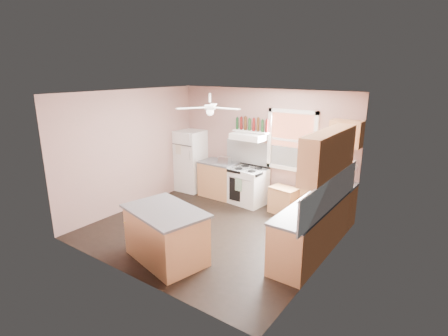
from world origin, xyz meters
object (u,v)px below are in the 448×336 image
Objects in this scene: refrigerator at (190,161)px; cart at (283,201)px; toaster at (224,160)px; stove at (248,186)px; island at (166,236)px.

cart is (2.72, -0.02, -0.50)m from refrigerator.
toaster reaches higher than stove.
island is (-0.73, -2.94, 0.13)m from cart.
refrigerator is 1.15m from toaster.
stove is 0.64× the size of island.
toaster reaches higher than island.
stove is at bearing -1.77° from refrigerator.
toaster is 0.33× the size of stove.
toaster is 0.47× the size of cart.
refrigerator is at bearing 171.23° from toaster.
cart is (1.59, 0.03, -0.69)m from toaster.
refrigerator is at bearing 137.37° from island.
island is (0.23, -2.99, 0.00)m from stove.
toaster is 0.21× the size of island.
refrigerator is 5.70× the size of toaster.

